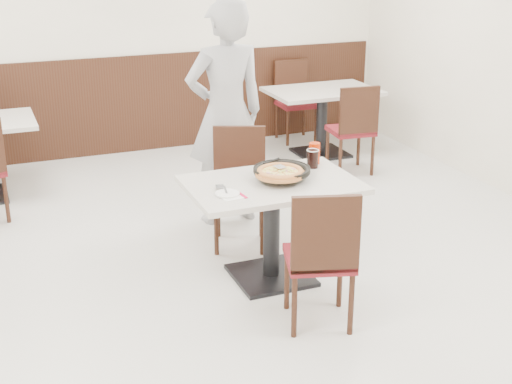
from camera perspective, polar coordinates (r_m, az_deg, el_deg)
name	(u,v)px	position (r m, az deg, el deg)	size (l,w,h in m)	color
floor	(248,278)	(5.31, -0.67, -6.86)	(7.00, 7.00, 0.00)	#B9B9B4
wall_back	(132,28)	(8.16, -9.88, 12.80)	(6.00, 0.04, 2.80)	beige
wainscot_back	(137,104)	(8.29, -9.50, 6.96)	(5.90, 0.03, 1.10)	black
main_table	(271,231)	(5.16, 1.24, -3.12)	(1.20, 0.80, 0.75)	beige
chair_near	(319,255)	(4.57, 5.08, -5.06)	(0.42, 0.42, 0.95)	black
chair_far	(239,190)	(5.66, -1.35, 0.14)	(0.42, 0.42, 0.95)	black
trivet	(277,178)	(5.04, 1.72, 1.10)	(0.11, 0.11, 0.04)	black
pizza_pan	(282,174)	(5.06, 2.08, 1.46)	(0.34, 0.34, 0.01)	black
pizza	(280,174)	(5.01, 1.94, 1.46)	(0.35, 0.35, 0.02)	#BD8149
pizza_server	(280,167)	(5.05, 1.90, 2.05)	(0.07, 0.09, 0.00)	silver
napkin	(231,196)	(4.75, -2.00, -0.35)	(0.14, 0.14, 0.00)	white
side_plate	(227,194)	(4.78, -2.31, -0.14)	(0.16, 0.16, 0.01)	white
fork	(225,190)	(4.82, -2.46, 0.19)	(0.01, 0.15, 0.00)	silver
cola_glass	(313,159)	(5.33, 4.54, 2.64)	(0.08, 0.08, 0.13)	black
red_cup	(314,153)	(5.42, 4.69, 3.12)	(0.08, 0.08, 0.16)	#AE2000
diner_person	(226,114)	(6.05, -2.44, 6.28)	(0.70, 0.46, 1.92)	#A9A9AE
bg_table_right	(322,122)	(8.11, 5.26, 5.58)	(1.20, 0.80, 0.75)	beige
bg_chair_right_near	(351,128)	(7.51, 7.59, 5.08)	(0.42, 0.42, 0.95)	black
bg_chair_right_far	(296,102)	(8.61, 3.25, 7.20)	(0.42, 0.42, 0.95)	black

